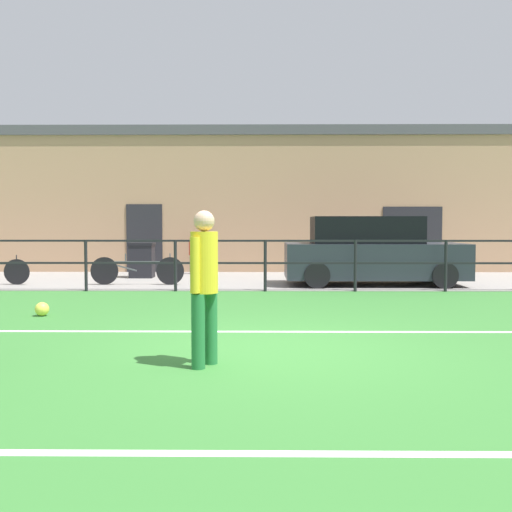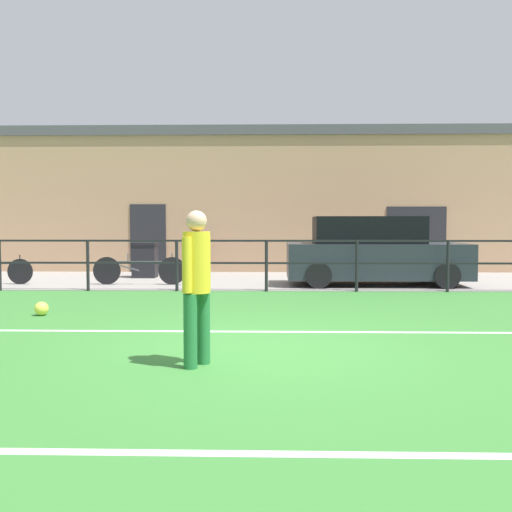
# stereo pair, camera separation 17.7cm
# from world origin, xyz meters

# --- Properties ---
(ground) EXTENTS (60.00, 44.00, 0.04)m
(ground) POSITION_xyz_m (0.00, 0.00, -0.02)
(ground) COLOR #387A33
(field_line_touchline) EXTENTS (36.00, 0.11, 0.00)m
(field_line_touchline) POSITION_xyz_m (0.00, 1.10, 0.00)
(field_line_touchline) COLOR white
(field_line_touchline) RESTS_ON ground
(field_line_hash) EXTENTS (36.00, 0.11, 0.00)m
(field_line_hash) POSITION_xyz_m (0.00, -3.27, 0.00)
(field_line_hash) COLOR white
(field_line_hash) RESTS_ON ground
(pavement_strip) EXTENTS (48.00, 5.00, 0.02)m
(pavement_strip) POSITION_xyz_m (0.00, 8.50, 0.01)
(pavement_strip) COLOR gray
(pavement_strip) RESTS_ON ground
(perimeter_fence) EXTENTS (36.07, 0.07, 1.15)m
(perimeter_fence) POSITION_xyz_m (0.00, 6.00, 0.75)
(perimeter_fence) COLOR black
(perimeter_fence) RESTS_ON ground
(clubhouse_facade) EXTENTS (28.00, 2.56, 4.50)m
(clubhouse_facade) POSITION_xyz_m (0.00, 12.20, 2.26)
(clubhouse_facade) COLOR tan
(clubhouse_facade) RESTS_ON ground
(player_striker) EXTENTS (0.29, 0.41, 1.65)m
(player_striker) POSITION_xyz_m (-0.68, -0.89, 0.94)
(player_striker) COLOR #237038
(player_striker) RESTS_ON ground
(soccer_ball_match) EXTENTS (0.23, 0.23, 0.23)m
(soccer_ball_match) POSITION_xyz_m (-3.67, 2.46, 0.11)
(soccer_ball_match) COLOR #E5E04C
(soccer_ball_match) RESTS_ON ground
(spectator_child) EXTENTS (0.31, 0.20, 1.14)m
(spectator_child) POSITION_xyz_m (-2.09, 10.37, 0.67)
(spectator_child) COLOR #232D4C
(spectator_child) RESTS_ON pavement_strip
(parked_car_red) EXTENTS (4.31, 1.81, 1.66)m
(parked_car_red) POSITION_xyz_m (2.60, 7.28, 0.80)
(parked_car_red) COLOR #282D38
(parked_car_red) RESTS_ON pavement_strip
(bicycle_parked_0) EXTENTS (2.28, 0.04, 0.77)m
(bicycle_parked_0) POSITION_xyz_m (-3.11, 7.20, 0.37)
(bicycle_parked_0) COLOR black
(bicycle_parked_0) RESTS_ON pavement_strip
(trash_bin_0) EXTENTS (0.67, 0.57, 0.96)m
(trash_bin_0) POSITION_xyz_m (-3.38, 9.11, 0.51)
(trash_bin_0) COLOR black
(trash_bin_0) RESTS_ON pavement_strip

